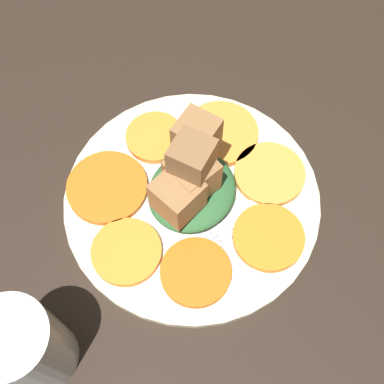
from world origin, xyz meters
The scene contains 12 objects.
table_slab centered at (0.00, 0.00, 1.00)cm, with size 120.00×120.00×2.00cm, color black.
plate centered at (0.00, 0.00, 2.52)cm, with size 30.70×30.70×1.05cm.
carrot_slice_0 centered at (4.32, 8.27, 3.55)cm, with size 7.38×7.38×0.90cm, color orange.
carrot_slice_1 centered at (-4.63, 9.09, 3.55)cm, with size 9.69×9.69×0.90cm, color orange.
carrot_slice_2 centered at (-10.01, 2.36, 3.55)cm, with size 7.93×7.93×0.90cm, color orange.
carrot_slice_3 centered at (-7.88, -5.45, 3.55)cm, with size 7.91×7.91×0.90cm, color #D76115.
carrot_slice_4 centered at (0.04, -10.28, 3.55)cm, with size 8.18×8.18×0.90cm, color orange.
carrot_slice_5 centered at (7.34, -6.48, 3.55)cm, with size 8.61×8.61×0.90cm, color #F99438.
carrot_slice_6 centered at (9.26, 1.55, 3.55)cm, with size 9.56×9.56×0.90cm, color orange.
center_pile centered at (-0.20, 0.10, 7.23)cm, with size 11.20×10.00×10.93cm.
fork centered at (0.63, -6.17, 3.30)cm, with size 17.36×5.59×0.40cm.
water_glass centered at (-23.77, 3.43, 7.88)cm, with size 7.57×7.57×11.76cm.
Camera 1 is at (-21.69, -13.67, 54.57)cm, focal length 45.00 mm.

